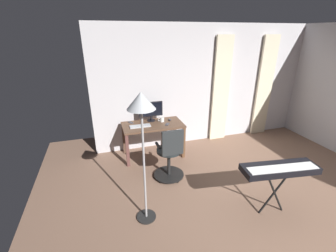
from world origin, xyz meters
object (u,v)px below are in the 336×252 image
object	(u,v)px
desk	(153,129)
computer_keyboard	(140,126)
cell_phone_face_up	(131,122)
computer_monitor	(151,110)
office_chair	(170,155)
floor_lamp	(142,114)
computer_mouse	(170,120)
mug_coffee	(162,120)
piano_keyboard	(279,170)
cell_phone_by_monitor	(167,124)

from	to	relation	value
desk	computer_keyboard	world-z (taller)	computer_keyboard
cell_phone_face_up	computer_monitor	bearing A→B (deg)	154.50
computer_monitor	cell_phone_face_up	size ratio (longest dim) A/B	3.52
desk	office_chair	world-z (taller)	office_chair
office_chair	computer_keyboard	world-z (taller)	office_chair
desk	floor_lamp	bearing A→B (deg)	72.88
computer_keyboard	floor_lamp	world-z (taller)	floor_lamp
computer_monitor	computer_mouse	world-z (taller)	computer_monitor
desk	office_chair	xyz separation A→B (m)	(-0.08, 0.93, -0.15)
desk	office_chair	bearing A→B (deg)	95.01
computer_monitor	computer_mouse	xyz separation A→B (m)	(-0.38, 0.11, -0.22)
mug_coffee	floor_lamp	size ratio (longest dim) A/B	0.07
cell_phone_face_up	floor_lamp	bearing A→B (deg)	62.37
office_chair	mug_coffee	xyz separation A→B (m)	(-0.14, -1.00, 0.30)
computer_keyboard	mug_coffee	size ratio (longest dim) A/B	3.09
desk	cell_phone_face_up	xyz separation A→B (m)	(0.43, -0.21, 0.11)
computer_keyboard	mug_coffee	world-z (taller)	mug_coffee
desk	piano_keyboard	distance (m)	2.53
floor_lamp	cell_phone_face_up	bearing A→B (deg)	-93.27
mug_coffee	floor_lamp	bearing A→B (deg)	67.45
office_chair	mug_coffee	world-z (taller)	office_chair
computer_keyboard	piano_keyboard	size ratio (longest dim) A/B	0.38
desk	cell_phone_face_up	size ratio (longest dim) A/B	8.72
office_chair	floor_lamp	distance (m)	1.52
cell_phone_face_up	floor_lamp	xyz separation A→B (m)	(0.11, 1.96, 0.86)
desk	mug_coffee	distance (m)	0.28
cell_phone_by_monitor	mug_coffee	xyz separation A→B (m)	(0.07, -0.18, 0.04)
office_chair	computer_monitor	world-z (taller)	computer_monitor
computer_keyboard	cell_phone_by_monitor	world-z (taller)	computer_keyboard
desk	floor_lamp	distance (m)	2.07
computer_monitor	floor_lamp	world-z (taller)	floor_lamp
computer_mouse	floor_lamp	bearing A→B (deg)	63.02
cell_phone_by_monitor	office_chair	bearing A→B (deg)	107.95
desk	floor_lamp	world-z (taller)	floor_lamp
desk	piano_keyboard	bearing A→B (deg)	120.08
floor_lamp	mug_coffee	bearing A→B (deg)	-112.55
office_chair	cell_phone_face_up	xyz separation A→B (m)	(0.51, -1.14, 0.26)
piano_keyboard	floor_lamp	distance (m)	2.05
desk	cell_phone_face_up	bearing A→B (deg)	-26.73
office_chair	cell_phone_face_up	distance (m)	1.28
cell_phone_by_monitor	cell_phone_face_up	bearing A→B (deg)	7.54
computer_mouse	cell_phone_face_up	distance (m)	0.83
computer_monitor	piano_keyboard	xyz separation A→B (m)	(-1.25, 2.39, -0.23)
desk	computer_monitor	bearing A→B (deg)	-94.41
computer_monitor	computer_keyboard	distance (m)	0.46
cell_phone_by_monitor	floor_lamp	size ratio (longest dim) A/B	0.08
computer_monitor	mug_coffee	size ratio (longest dim) A/B	3.74
piano_keyboard	floor_lamp	size ratio (longest dim) A/B	0.58
computer_keyboard	mug_coffee	xyz separation A→B (m)	(-0.49, -0.14, 0.04)
computer_monitor	floor_lamp	bearing A→B (deg)	74.16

